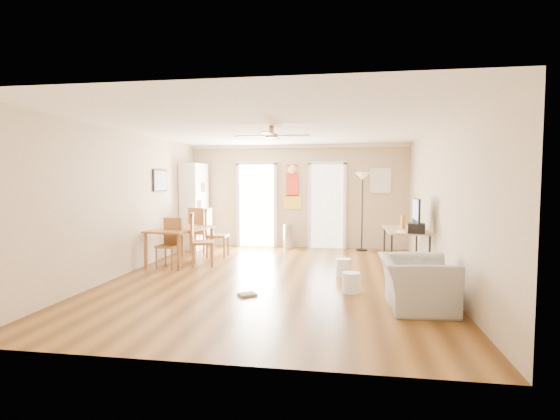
% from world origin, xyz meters
% --- Properties ---
extents(floor, '(7.00, 7.00, 0.00)m').
position_xyz_m(floor, '(0.00, 0.00, 0.00)').
color(floor, brown).
rests_on(floor, ground).
extents(ceiling, '(5.50, 7.00, 0.00)m').
position_xyz_m(ceiling, '(0.00, 0.00, 2.60)').
color(ceiling, silver).
rests_on(ceiling, floor).
extents(wall_back, '(5.50, 0.04, 2.60)m').
position_xyz_m(wall_back, '(0.00, 3.50, 1.30)').
color(wall_back, beige).
rests_on(wall_back, floor).
extents(wall_front, '(5.50, 0.04, 2.60)m').
position_xyz_m(wall_front, '(0.00, -3.50, 1.30)').
color(wall_front, beige).
rests_on(wall_front, floor).
extents(wall_left, '(0.04, 7.00, 2.60)m').
position_xyz_m(wall_left, '(-2.75, 0.00, 1.30)').
color(wall_left, beige).
rests_on(wall_left, floor).
extents(wall_right, '(0.04, 7.00, 2.60)m').
position_xyz_m(wall_right, '(2.75, 0.00, 1.30)').
color(wall_right, beige).
rests_on(wall_right, floor).
extents(crown_molding, '(5.50, 7.00, 0.08)m').
position_xyz_m(crown_molding, '(0.00, 0.00, 2.56)').
color(crown_molding, white).
rests_on(crown_molding, wall_back).
extents(kitchen_doorway, '(0.90, 0.10, 2.10)m').
position_xyz_m(kitchen_doorway, '(-1.05, 3.48, 1.05)').
color(kitchen_doorway, white).
rests_on(kitchen_doorway, wall_back).
extents(bathroom_doorway, '(0.80, 0.10, 2.10)m').
position_xyz_m(bathroom_doorway, '(0.75, 3.48, 1.05)').
color(bathroom_doorway, white).
rests_on(bathroom_doorway, wall_back).
extents(wall_decal, '(0.46, 0.03, 1.10)m').
position_xyz_m(wall_decal, '(-0.13, 3.48, 1.55)').
color(wall_decal, red).
rests_on(wall_decal, wall_back).
extents(ac_grille, '(0.50, 0.04, 0.60)m').
position_xyz_m(ac_grille, '(2.05, 3.47, 1.70)').
color(ac_grille, white).
rests_on(ac_grille, wall_back).
extents(framed_poster, '(0.04, 0.66, 0.48)m').
position_xyz_m(framed_poster, '(-2.73, 1.40, 1.70)').
color(framed_poster, black).
rests_on(framed_poster, wall_left).
extents(ceiling_fan, '(1.24, 1.24, 0.20)m').
position_xyz_m(ceiling_fan, '(0.00, -0.30, 2.43)').
color(ceiling_fan, '#593819').
rests_on(ceiling_fan, ceiling).
extents(bookshelf, '(0.58, 1.01, 2.12)m').
position_xyz_m(bookshelf, '(-2.52, 2.88, 1.06)').
color(bookshelf, white).
rests_on(bookshelf, floor).
extents(dining_table, '(1.10, 1.56, 0.72)m').
position_xyz_m(dining_table, '(-2.15, 1.06, 0.36)').
color(dining_table, brown).
rests_on(dining_table, floor).
extents(dining_chair_right_a, '(0.46, 0.46, 1.07)m').
position_xyz_m(dining_chair_right_a, '(-1.60, 1.84, 0.54)').
color(dining_chair_right_a, '#A77635').
rests_on(dining_chair_right_a, floor).
extents(dining_chair_right_b, '(0.54, 0.54, 1.05)m').
position_xyz_m(dining_chair_right_b, '(-1.60, 0.84, 0.53)').
color(dining_chair_right_b, '#915B2E').
rests_on(dining_chair_right_b, floor).
extents(dining_chair_near, '(0.44, 0.44, 0.95)m').
position_xyz_m(dining_chair_near, '(-2.20, 0.57, 0.48)').
color(dining_chair_near, olive).
rests_on(dining_chair_near, floor).
extents(dining_chair_far, '(0.53, 0.53, 1.05)m').
position_xyz_m(dining_chair_far, '(-2.18, 2.43, 0.53)').
color(dining_chair_far, '#9D6432').
rests_on(dining_chair_far, floor).
extents(trash_can, '(0.34, 0.34, 0.61)m').
position_xyz_m(trash_can, '(-0.18, 3.23, 0.30)').
color(trash_can, '#B0B0B2').
rests_on(trash_can, floor).
extents(torchiere_lamp, '(0.38, 0.38, 1.89)m').
position_xyz_m(torchiere_lamp, '(1.61, 3.22, 0.94)').
color(torchiere_lamp, black).
rests_on(torchiere_lamp, floor).
extents(computer_desk, '(0.72, 1.45, 0.78)m').
position_xyz_m(computer_desk, '(2.34, 1.08, 0.39)').
color(computer_desk, tan).
rests_on(computer_desk, floor).
extents(imac, '(0.26, 0.65, 0.60)m').
position_xyz_m(imac, '(2.47, 0.69, 1.08)').
color(imac, black).
rests_on(imac, computer_desk).
extents(keyboard, '(0.16, 0.42, 0.02)m').
position_xyz_m(keyboard, '(2.20, 0.57, 0.78)').
color(keyboard, white).
rests_on(keyboard, computer_desk).
extents(printer, '(0.33, 0.37, 0.17)m').
position_xyz_m(printer, '(2.45, 0.53, 0.86)').
color(printer, black).
rests_on(printer, computer_desk).
extents(orange_bottle, '(0.10, 0.10, 0.27)m').
position_xyz_m(orange_bottle, '(2.30, 1.12, 0.91)').
color(orange_bottle, orange).
rests_on(orange_bottle, computer_desk).
extents(wastebasket_a, '(0.29, 0.29, 0.31)m').
position_xyz_m(wastebasket_a, '(1.18, 0.34, 0.16)').
color(wastebasket_a, white).
rests_on(wastebasket_a, floor).
extents(wastebasket_b, '(0.27, 0.27, 0.31)m').
position_xyz_m(wastebasket_b, '(1.30, -0.77, 0.15)').
color(wastebasket_b, white).
rests_on(wastebasket_b, floor).
extents(floor_cloth, '(0.31, 0.30, 0.04)m').
position_xyz_m(floor_cloth, '(-0.21, -1.18, 0.02)').
color(floor_cloth, gray).
rests_on(floor_cloth, floor).
extents(armchair, '(0.95, 1.07, 0.68)m').
position_xyz_m(armchair, '(2.15, -1.44, 0.34)').
color(armchair, '#9D9C98').
rests_on(armchair, floor).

